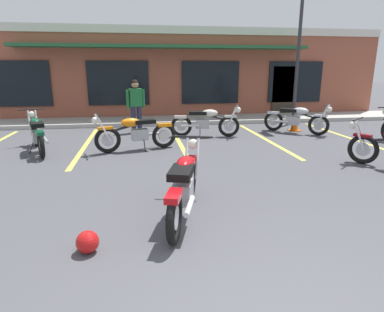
# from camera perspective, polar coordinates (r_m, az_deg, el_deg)

# --- Properties ---
(ground_plane) EXTENTS (80.00, 80.00, 0.00)m
(ground_plane) POSITION_cam_1_polar(r_m,az_deg,el_deg) (5.75, 2.20, -5.55)
(ground_plane) COLOR #47474C
(sidewalk_kerb) EXTENTS (22.00, 1.80, 0.14)m
(sidewalk_kerb) POSITION_cam_1_polar(r_m,az_deg,el_deg) (12.83, -4.19, 6.21)
(sidewalk_kerb) COLOR #A8A59E
(sidewalk_kerb) RESTS_ON ground_plane
(brick_storefront_building) EXTENTS (18.56, 6.24, 3.62)m
(brick_storefront_building) POSITION_cam_1_polar(r_m,az_deg,el_deg) (16.25, -5.44, 14.20)
(brick_storefront_building) COLOR brown
(brick_storefront_building) RESTS_ON ground_plane
(painted_stall_lines) EXTENTS (10.33, 4.80, 0.01)m
(painted_stall_lines) POSITION_cam_1_polar(r_m,az_deg,el_deg) (9.32, -2.27, 2.49)
(painted_stall_lines) COLOR #DBCC4C
(painted_stall_lines) RESTS_ON ground_plane
(motorcycle_foreground_classic) EXTENTS (0.92, 2.06, 0.98)m
(motorcycle_foreground_classic) POSITION_cam_1_polar(r_m,az_deg,el_deg) (4.54, -1.35, -5.02)
(motorcycle_foreground_classic) COLOR black
(motorcycle_foreground_classic) RESTS_ON ground_plane
(motorcycle_red_sportbike) EXTENTS (1.70, 1.60, 0.98)m
(motorcycle_red_sportbike) POSITION_cam_1_polar(r_m,az_deg,el_deg) (11.03, 17.64, 6.18)
(motorcycle_red_sportbike) COLOR black
(motorcycle_red_sportbike) RESTS_ON ground_plane
(motorcycle_black_cruiser) EXTENTS (2.08, 0.88, 0.98)m
(motorcycle_black_cruiser) POSITION_cam_1_polar(r_m,az_deg,el_deg) (8.37, -9.77, 4.07)
(motorcycle_black_cruiser) COLOR black
(motorcycle_black_cruiser) RESTS_ON ground_plane
(motorcycle_green_cafe_racer) EXTENTS (2.10, 0.76, 0.98)m
(motorcycle_green_cafe_racer) POSITION_cam_1_polar(r_m,az_deg,el_deg) (9.96, 2.42, 5.99)
(motorcycle_green_cafe_racer) COLOR black
(motorcycle_green_cafe_racer) RESTS_ON ground_plane
(motorcycle_orange_scrambler) EXTENTS (1.06, 2.02, 0.98)m
(motorcycle_orange_scrambler) POSITION_cam_1_polar(r_m,az_deg,el_deg) (8.98, -25.29, 3.58)
(motorcycle_orange_scrambler) COLOR black
(motorcycle_orange_scrambler) RESTS_ON ground_plane
(person_in_black_shirt) EXTENTS (0.60, 0.35, 1.68)m
(person_in_black_shirt) POSITION_cam_1_polar(r_m,az_deg,el_deg) (10.75, -9.74, 9.08)
(person_in_black_shirt) COLOR black
(person_in_black_shirt) RESTS_ON ground_plane
(helmet_on_pavement) EXTENTS (0.26, 0.26, 0.26)m
(helmet_on_pavement) POSITION_cam_1_polar(r_m,az_deg,el_deg) (3.99, -17.67, -14.01)
(helmet_on_pavement) COLOR #B71414
(helmet_on_pavement) RESTS_ON ground_plane
(traffic_cone) EXTENTS (0.34, 0.34, 0.53)m
(traffic_cone) POSITION_cam_1_polar(r_m,az_deg,el_deg) (11.46, 17.41, 5.47)
(traffic_cone) COLOR orange
(traffic_cone) RESTS_ON ground_plane
(parking_lot_lamp_post) EXTENTS (0.24, 0.76, 5.43)m
(parking_lot_lamp_post) POSITION_cam_1_polar(r_m,az_deg,el_deg) (12.85, 18.52, 20.76)
(parking_lot_lamp_post) COLOR #2D2D33
(parking_lot_lamp_post) RESTS_ON ground_plane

